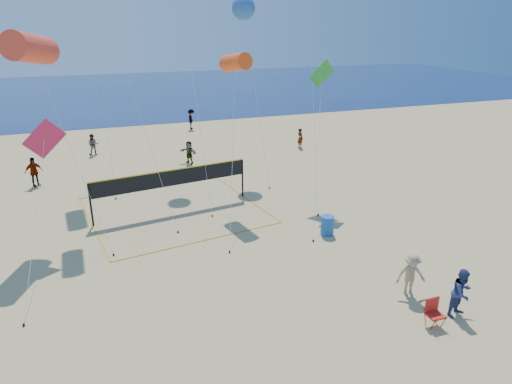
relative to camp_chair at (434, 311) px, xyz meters
name	(u,v)px	position (x,y,z in m)	size (l,w,h in m)	color
ground	(311,381)	(-5.10, -0.97, -0.57)	(120.00, 120.00, 0.00)	tan
ocean	(127,91)	(-5.10, 61.03, -0.56)	(140.00, 50.00, 0.03)	navy
bystander_a	(462,293)	(1.30, 0.17, 0.33)	(0.88, 0.68, 1.81)	navy
bystander_b	(411,275)	(0.41, 1.81, 0.30)	(1.13, 0.65, 1.75)	tan
far_person_0	(34,172)	(-14.16, 20.05, 0.37)	(1.10, 0.46, 1.88)	gray
far_person_1	(189,152)	(-3.93, 21.65, 0.26)	(1.54, 0.49, 1.66)	gray
far_person_2	(300,138)	(5.57, 22.89, 0.24)	(0.59, 0.39, 1.62)	gray
far_person_3	(93,145)	(-10.50, 26.33, 0.25)	(0.80, 0.63, 1.65)	gray
far_person_4	(191,119)	(-1.38, 32.77, 0.38)	(1.23, 0.71, 1.91)	gray
camp_chair	(434,311)	(0.00, 0.00, 0.00)	(0.55, 0.68, 1.12)	red
trash_barrel	(327,225)	(-0.04, 7.59, -0.09)	(0.64, 0.64, 0.96)	#1955A4
volleyball_net	(172,183)	(-6.60, 13.18, 1.03)	(10.05, 9.93, 2.35)	black
kite_0	(31,48)	(-12.43, 12.75, 8.13)	(3.56, 5.60, 9.53)	#ED3D27
kite_2	(236,63)	(-2.74, 13.62, 7.20)	(3.08, 7.47, 8.36)	#FF4D15
kite_3	(44,145)	(-12.36, 10.90, 4.23)	(1.94, 6.70, 5.93)	#D9214B
kite_4	(321,82)	(1.64, 12.15, 6.16)	(3.68, 5.54, 7.93)	green
kite_7	(243,8)	(-0.30, 19.64, 10.04)	(1.55, 5.81, 11.37)	#2760B2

